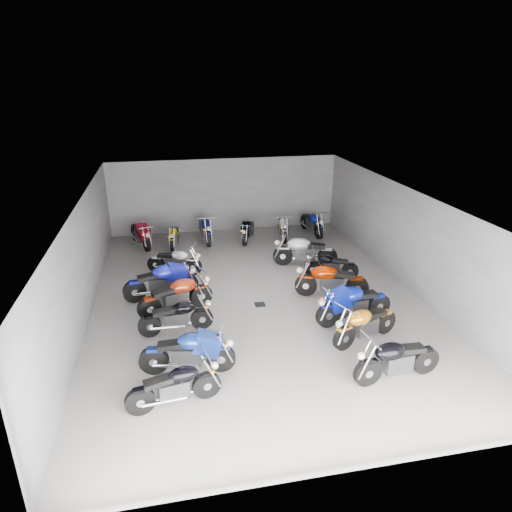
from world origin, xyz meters
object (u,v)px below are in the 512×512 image
object	(u,v)px
motorcycle_back_d	(248,230)
motorcycle_back_e	(283,227)
drain_grate	(260,304)
motorcycle_left_d	(177,296)
motorcycle_left_e	(162,282)
motorcycle_left_a	(175,386)
motorcycle_back_a	(141,234)
motorcycle_right_f	(304,251)
motorcycle_left_f	(175,261)
motorcycle_right_b	(365,324)
motorcycle_right_a	(397,359)
motorcycle_right_d	(331,280)
motorcycle_left_b	(188,352)
motorcycle_right_e	(331,265)
motorcycle_back_f	(312,223)
motorcycle_back_c	(205,229)
motorcycle_right_c	(353,304)
motorcycle_back_b	(174,236)
motorcycle_left_c	(177,316)

from	to	relation	value
motorcycle_back_d	motorcycle_back_e	bearing A→B (deg)	-154.87
drain_grate	motorcycle_left_d	distance (m)	2.54
motorcycle_left_e	motorcycle_left_a	bearing A→B (deg)	-5.91
motorcycle_back_a	motorcycle_back_d	distance (m)	4.41
motorcycle_right_f	motorcycle_back_a	size ratio (longest dim) A/B	1.08
motorcycle_left_f	motorcycle_right_b	distance (m)	7.18
motorcycle_left_e	motorcycle_left_f	bearing A→B (deg)	157.57
motorcycle_right_a	motorcycle_right_d	size ratio (longest dim) A/B	0.98
motorcycle_left_b	motorcycle_right_b	size ratio (longest dim) A/B	1.09
motorcycle_right_a	motorcycle_right_e	world-z (taller)	motorcycle_right_a
motorcycle_left_d	motorcycle_back_f	distance (m)	8.65
motorcycle_left_a	motorcycle_back_f	world-z (taller)	motorcycle_back_f
motorcycle_left_f	motorcycle_back_a	size ratio (longest dim) A/B	0.89
motorcycle_back_c	motorcycle_back_d	world-z (taller)	motorcycle_back_c
motorcycle_left_f	motorcycle_right_b	size ratio (longest dim) A/B	0.93
motorcycle_right_f	motorcycle_right_d	bearing A→B (deg)	-163.28
drain_grate	motorcycle_left_f	bearing A→B (deg)	129.68
motorcycle_right_d	motorcycle_right_f	world-z (taller)	motorcycle_right_f
motorcycle_right_c	motorcycle_back_b	distance (m)	8.69
motorcycle_left_e	motorcycle_back_a	bearing A→B (deg)	-179.12
motorcycle_right_a	motorcycle_back_a	bearing A→B (deg)	23.58
motorcycle_right_c	motorcycle_back_f	xyz separation A→B (m)	(1.29, 7.66, -0.06)
motorcycle_right_b	motorcycle_left_e	bearing A→B (deg)	33.47
motorcycle_left_f	motorcycle_right_f	bearing A→B (deg)	108.49
motorcycle_left_c	motorcycle_right_e	distance (m)	5.94
motorcycle_right_a	motorcycle_left_f	bearing A→B (deg)	26.77
motorcycle_left_a	motorcycle_back_a	world-z (taller)	motorcycle_back_a
motorcycle_left_d	motorcycle_back_c	xyz separation A→B (m)	(1.43, 6.13, -0.01)
motorcycle_left_c	motorcycle_left_e	bearing A→B (deg)	-175.51
drain_grate	motorcycle_back_d	bearing A→B (deg)	82.99
motorcycle_right_a	motorcycle_back_e	size ratio (longest dim) A/B	1.06
motorcycle_left_d	motorcycle_left_e	bearing A→B (deg)	-177.50
motorcycle_left_d	motorcycle_back_a	size ratio (longest dim) A/B	1.04
motorcycle_left_c	motorcycle_back_a	bearing A→B (deg)	-175.78
motorcycle_right_d	motorcycle_back_e	bearing A→B (deg)	17.34
motorcycle_left_c	motorcycle_right_c	bearing A→B (deg)	80.19
motorcycle_left_e	motorcycle_back_b	world-z (taller)	motorcycle_left_e
motorcycle_left_e	motorcycle_left_c	bearing A→B (deg)	1.28
motorcycle_left_e	motorcycle_back_e	xyz separation A→B (m)	(5.14, 4.84, -0.06)
motorcycle_right_f	motorcycle_back_b	bearing A→B (deg)	71.76
motorcycle_back_c	motorcycle_back_b	bearing A→B (deg)	11.46
motorcycle_left_d	motorcycle_right_e	bearing A→B (deg)	87.23
motorcycle_right_a	motorcycle_back_d	world-z (taller)	motorcycle_right_a
motorcycle_left_a	motorcycle_back_c	world-z (taller)	motorcycle_back_c
motorcycle_left_f	motorcycle_back_d	xyz separation A→B (m)	(3.13, 2.90, -0.02)
motorcycle_back_e	motorcycle_back_f	bearing A→B (deg)	-161.53
motorcycle_back_c	motorcycle_left_a	bearing A→B (deg)	77.35
drain_grate	motorcycle_back_d	size ratio (longest dim) A/B	0.18
motorcycle_right_a	motorcycle_back_d	xyz separation A→B (m)	(-1.56, 10.02, -0.06)
drain_grate	motorcycle_back_e	xyz separation A→B (m)	(2.26, 5.90, 0.49)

